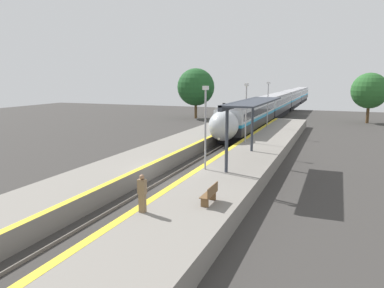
% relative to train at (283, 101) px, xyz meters
% --- Properties ---
extents(ground_plane, '(120.00, 120.00, 0.00)m').
position_rel_train_xyz_m(ground_plane, '(0.00, -50.84, -2.26)').
color(ground_plane, '#383533').
extents(rail_left, '(0.08, 90.00, 0.15)m').
position_rel_train_xyz_m(rail_left, '(-0.72, -50.84, -2.18)').
color(rail_left, slate).
rests_on(rail_left, ground_plane).
extents(rail_right, '(0.08, 90.00, 0.15)m').
position_rel_train_xyz_m(rail_right, '(0.72, -50.84, -2.18)').
color(rail_right, slate).
rests_on(rail_right, ground_plane).
extents(train, '(2.82, 81.82, 3.94)m').
position_rel_train_xyz_m(train, '(0.00, 0.00, 0.00)').
color(train, black).
rests_on(train, ground_plane).
extents(platform_right, '(4.26, 64.00, 1.04)m').
position_rel_train_xyz_m(platform_right, '(3.68, -50.84, -1.74)').
color(platform_right, gray).
rests_on(platform_right, ground_plane).
extents(platform_left, '(4.00, 64.00, 1.04)m').
position_rel_train_xyz_m(platform_left, '(-3.55, -50.84, -1.74)').
color(platform_left, gray).
rests_on(platform_left, ground_plane).
extents(platform_bench, '(0.44, 1.43, 0.89)m').
position_rel_train_xyz_m(platform_bench, '(4.54, -56.41, -0.76)').
color(platform_bench, brown).
rests_on(platform_bench, platform_right).
extents(person_waiting, '(0.36, 0.22, 1.67)m').
position_rel_train_xyz_m(person_waiting, '(2.19, -58.52, -0.36)').
color(person_waiting, '#7F6647').
rests_on(person_waiting, platform_right).
extents(railway_signal, '(0.28, 0.28, 3.92)m').
position_rel_train_xyz_m(railway_signal, '(-2.12, -31.87, 0.17)').
color(railway_signal, '#59595E').
rests_on(railway_signal, ground_plane).
extents(lamppost_near, '(0.36, 0.20, 5.20)m').
position_rel_train_xyz_m(lamppost_near, '(2.17, -50.37, 1.77)').
color(lamppost_near, '#9E9EA3').
rests_on(lamppost_near, platform_right).
extents(lamppost_mid, '(0.36, 0.20, 5.20)m').
position_rel_train_xyz_m(lamppost_mid, '(2.17, -39.58, 1.77)').
color(lamppost_mid, '#9E9EA3').
rests_on(lamppost_mid, platform_right).
extents(lamppost_far, '(0.36, 0.20, 5.20)m').
position_rel_train_xyz_m(lamppost_far, '(2.17, -28.79, 1.77)').
color(lamppost_far, '#9E9EA3').
rests_on(lamppost_far, platform_right).
extents(station_canopy, '(2.02, 10.13, 4.18)m').
position_rel_train_xyz_m(station_canopy, '(4.18, -47.02, 2.65)').
color(station_canopy, '#333842').
rests_on(station_canopy, platform_right).
extents(background_tree_left, '(6.12, 6.12, 8.21)m').
position_rel_train_xyz_m(background_tree_left, '(-12.28, -13.99, 2.89)').
color(background_tree_left, brown).
rests_on(background_tree_left, ground_plane).
extents(background_tree_right, '(5.23, 5.23, 7.42)m').
position_rel_train_xyz_m(background_tree_right, '(13.88, -10.86, 2.53)').
color(background_tree_right, brown).
rests_on(background_tree_right, ground_plane).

